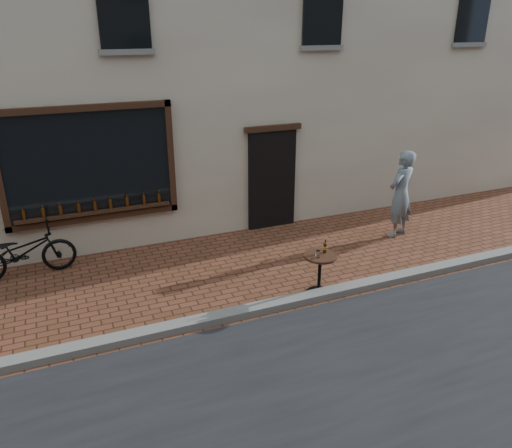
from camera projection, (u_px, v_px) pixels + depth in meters
name	position (u px, v px, depth m)	size (l,w,h in m)	color
ground	(252.00, 321.00, 7.83)	(90.00, 90.00, 0.00)	#552E1B
kerb	(247.00, 311.00, 7.98)	(90.00, 0.25, 0.12)	slate
cargo_bicycle	(20.00, 252.00, 9.02)	(2.13, 0.75, 1.03)	black
bistro_table	(320.00, 266.00, 8.43)	(0.57, 0.57, 0.98)	black
pedestrian	(401.00, 194.00, 10.62)	(0.69, 0.45, 1.90)	slate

